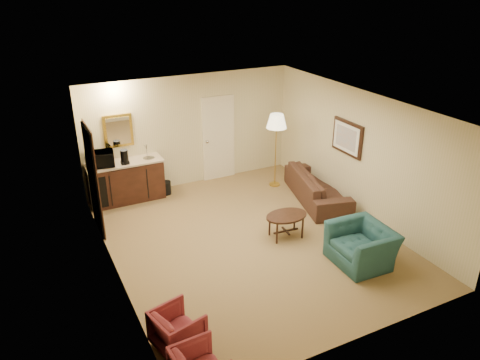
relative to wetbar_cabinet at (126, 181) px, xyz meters
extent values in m
plane|color=olive|center=(1.65, -2.72, -0.46)|extent=(6.00, 6.00, 0.00)
cube|color=beige|center=(1.65, 0.28, 0.84)|extent=(5.00, 0.02, 2.60)
cube|color=beige|center=(-0.85, -2.72, 0.84)|extent=(0.02, 6.00, 2.60)
cube|color=beige|center=(4.15, -2.72, 0.84)|extent=(0.02, 6.00, 2.60)
cube|color=white|center=(1.65, -2.72, 2.14)|extent=(5.00, 6.00, 0.02)
cube|color=beige|center=(2.35, 0.25, 0.56)|extent=(0.82, 0.06, 2.05)
cube|color=black|center=(-0.82, -1.02, 0.59)|extent=(0.06, 0.98, 2.10)
cube|color=yellow|center=(0.00, 0.25, 1.09)|extent=(0.62, 0.04, 0.72)
cube|color=black|center=(4.11, -2.32, 1.09)|extent=(0.06, 0.90, 0.70)
cube|color=#3C1C13|center=(0.00, 0.00, 0.00)|extent=(1.64, 0.58, 0.92)
imported|color=black|center=(3.79, -1.86, -0.03)|extent=(1.16, 2.27, 0.85)
imported|color=#20504F|center=(3.03, -4.25, 0.00)|extent=(0.71, 1.07, 0.91)
imported|color=maroon|center=(-0.50, -4.72, -0.15)|extent=(0.69, 0.72, 0.62)
cube|color=black|center=(2.32, -2.93, -0.22)|extent=(0.87, 0.63, 0.47)
cube|color=gold|center=(3.35, -0.76, 0.42)|extent=(0.62, 0.62, 1.76)
cylinder|color=black|center=(0.86, -0.07, -0.31)|extent=(0.25, 0.25, 0.30)
imported|color=black|center=(-0.50, -0.02, 0.66)|extent=(0.62, 0.40, 0.39)
cylinder|color=black|center=(0.00, -0.11, 0.61)|extent=(0.18, 0.18, 0.31)
camera|label=1|loc=(-1.95, -9.50, 4.22)|focal=35.00mm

